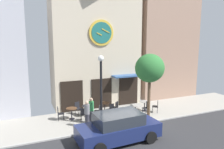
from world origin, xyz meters
TOP-DOWN VIEW (x-y plane):
  - ground_plane at (0.00, -0.66)m, footprint 24.34×9.67m
  - clock_building at (0.08, 5.48)m, footprint 7.00×3.98m
  - neighbor_building_right at (6.89, 6.30)m, footprint 5.70×4.27m
  - street_lamp at (-1.20, 0.77)m, footprint 0.36×0.36m
  - street_tree at (2.11, 0.61)m, footprint 1.96×1.77m
  - cafe_table_rightmost at (-2.65, 2.58)m, footprint 0.72×0.72m
  - cafe_table_leftmost at (-1.55, 2.66)m, footprint 0.71×0.71m
  - cafe_table_center_left at (-0.13, 2.95)m, footprint 0.69×0.69m
  - cafe_table_center_right at (1.65, 1.59)m, footprint 0.79×0.79m
  - cafe_table_near_door at (2.74, 2.13)m, footprint 0.71×0.71m
  - cafe_chair_outer at (0.51, 2.43)m, footprint 0.56×0.56m
  - cafe_chair_left_end at (-0.90, 2.15)m, footprint 0.56×0.56m
  - cafe_chair_facing_wall at (-3.43, 2.71)m, footprint 0.42×0.42m
  - cafe_chair_mid_row at (2.51, 1.46)m, footprint 0.43×0.43m
  - cafe_chair_facing_street at (-0.01, 2.09)m, footprint 0.49×0.49m
  - cafe_chair_curbside at (-2.04, 3.31)m, footprint 0.52×0.52m
  - cafe_chair_by_entrance at (-2.01, 1.95)m, footprint 0.52×0.52m
  - cafe_chair_right_end at (3.34, 1.49)m, footprint 0.56×0.56m
  - pedestrian_grey at (-2.08, 0.88)m, footprint 0.43×0.43m
  - pedestrian_green at (-1.65, 1.37)m, footprint 0.42×0.42m
  - parked_car_navy at (-1.10, -1.51)m, footprint 4.37×2.17m

SIDE VIEW (x-z plane):
  - ground_plane at x=0.00m, z-range -0.09..0.04m
  - cafe_table_center_left at x=-0.13m, z-range 0.15..0.89m
  - cafe_table_near_door at x=2.74m, z-range 0.16..0.89m
  - cafe_chair_outer at x=0.51m, z-range 0.08..0.98m
  - cafe_chair_left_end at x=-0.90m, z-range 0.08..0.98m
  - cafe_chair_facing_wall at x=-3.43m, z-range 0.08..0.98m
  - cafe_chair_mid_row at x=2.51m, z-range 0.08..0.98m
  - cafe_chair_facing_street at x=-0.01m, z-range 0.08..0.98m
  - cafe_chair_curbside at x=-2.04m, z-range 0.08..0.98m
  - cafe_chair_by_entrance at x=-2.01m, z-range 0.08..0.98m
  - cafe_chair_right_end at x=3.34m, z-range 0.08..0.98m
  - cafe_table_center_right at x=1.65m, z-range 0.18..0.90m
  - cafe_table_leftmost at x=-1.55m, z-range 0.16..0.93m
  - cafe_table_rightmost at x=-2.65m, z-range 0.16..0.93m
  - parked_car_navy at x=-1.10m, z-range -0.01..1.54m
  - pedestrian_grey at x=-2.08m, z-range 0.03..1.70m
  - pedestrian_green at x=-1.65m, z-range 0.03..1.70m
  - street_lamp at x=-1.20m, z-range 0.03..4.41m
  - street_tree at x=2.11m, z-range 1.23..5.62m
  - neighbor_building_right at x=6.89m, z-range 0.00..11.06m
  - clock_building at x=0.08m, z-range 0.22..12.38m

